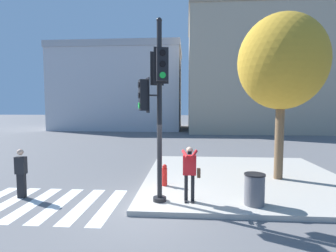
% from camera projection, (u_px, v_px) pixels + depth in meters
% --- Properties ---
extents(ground_plane, '(160.00, 160.00, 0.00)m').
position_uv_depth(ground_plane, '(147.00, 210.00, 7.71)').
color(ground_plane, '#5B5B5E').
extents(sidewalk_corner, '(8.00, 8.00, 0.15)m').
position_uv_depth(sidewalk_corner, '(243.00, 177.00, 10.93)').
color(sidewalk_corner, '#ADA89E').
rests_on(sidewalk_corner, ground_plane).
extents(crosswalk_stripes, '(5.32, 2.94, 0.01)m').
position_uv_depth(crosswalk_stripes, '(33.00, 204.00, 8.20)').
color(crosswalk_stripes, silver).
rests_on(crosswalk_stripes, ground_plane).
extents(traffic_signal_pole, '(0.92, 1.26, 5.47)m').
position_uv_depth(traffic_signal_pole, '(156.00, 94.00, 7.73)').
color(traffic_signal_pole, black).
rests_on(traffic_signal_pole, sidewalk_corner).
extents(person_photographer, '(0.58, 0.54, 1.68)m').
position_uv_depth(person_photographer, '(190.00, 169.00, 7.89)').
color(person_photographer, black).
rests_on(person_photographer, sidewalk_corner).
extents(pedestrian_distant, '(0.34, 0.20, 1.64)m').
position_uv_depth(pedestrian_distant, '(21.00, 172.00, 8.67)').
color(pedestrian_distant, black).
rests_on(pedestrian_distant, ground_plane).
extents(street_tree, '(3.34, 3.34, 6.44)m').
position_uv_depth(street_tree, '(282.00, 63.00, 10.14)').
color(street_tree, brown).
rests_on(street_tree, sidewalk_corner).
extents(fire_hydrant, '(0.19, 0.25, 0.79)m').
position_uv_depth(fire_hydrant, '(165.00, 175.00, 9.52)').
color(fire_hydrant, red).
rests_on(fire_hydrant, sidewalk_corner).
extents(trash_bin, '(0.61, 0.61, 0.92)m').
position_uv_depth(trash_bin, '(254.00, 189.00, 7.68)').
color(trash_bin, '#5B5B60').
rests_on(trash_bin, sidewalk_corner).
extents(building_left, '(16.37, 9.62, 10.83)m').
position_uv_depth(building_left, '(121.00, 88.00, 35.45)').
color(building_left, '#BCBCC1').
rests_on(building_left, ground_plane).
extents(building_right, '(15.42, 13.92, 14.47)m').
position_uv_depth(building_right, '(248.00, 73.00, 33.55)').
color(building_right, tan).
rests_on(building_right, ground_plane).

